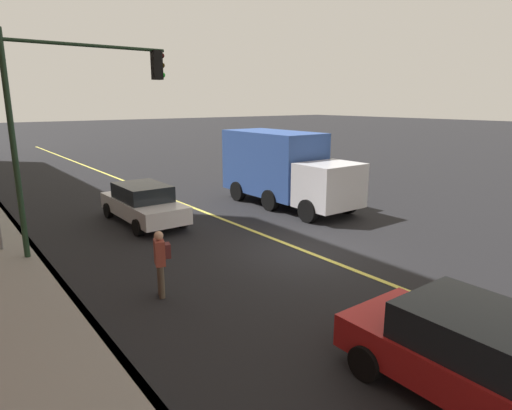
{
  "coord_description": "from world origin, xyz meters",
  "views": [
    {
      "loc": [
        -9.4,
        8.96,
        4.55
      ],
      "look_at": [
        0.25,
        1.68,
        1.67
      ],
      "focal_mm": 30.58,
      "sensor_mm": 36.0,
      "label": 1
    }
  ],
  "objects": [
    {
      "name": "ground",
      "position": [
        0.0,
        0.0,
        0.0
      ],
      "size": [
        200.0,
        200.0,
        0.0
      ],
      "primitive_type": "plane",
      "color": "black"
    },
    {
      "name": "sidewalk_slab",
      "position": [
        0.0,
        8.06,
        0.07
      ],
      "size": [
        80.0,
        2.8,
        0.15
      ],
      "primitive_type": "cube",
      "color": "gray",
      "rests_on": "ground"
    },
    {
      "name": "curb_edge",
      "position": [
        0.0,
        6.74,
        0.07
      ],
      "size": [
        80.0,
        0.16,
        0.15
      ],
      "primitive_type": "cube",
      "color": "slate",
      "rests_on": "ground"
    },
    {
      "name": "lane_stripe_center",
      "position": [
        0.0,
        0.0,
        0.01
      ],
      "size": [
        80.0,
        0.16,
        0.01
      ],
      "primitive_type": "cube",
      "color": "#D8CC4C",
      "rests_on": "ground"
    },
    {
      "name": "car_white",
      "position": [
        6.11,
        2.66,
        0.77
      ],
      "size": [
        4.58,
        1.93,
        1.49
      ],
      "color": "silver",
      "rests_on": "ground"
    },
    {
      "name": "car_red",
      "position": [
        -6.73,
        2.69,
        0.77
      ],
      "size": [
        4.19,
        2.06,
        1.49
      ],
      "color": "red",
      "rests_on": "ground"
    },
    {
      "name": "truck_blue",
      "position": [
        5.14,
        -3.52,
        1.69
      ],
      "size": [
        6.91,
        2.53,
        3.23
      ],
      "color": "silver",
      "rests_on": "ground"
    },
    {
      "name": "pedestrian_with_backpack",
      "position": [
        -0.34,
        4.93,
        0.94
      ],
      "size": [
        0.43,
        0.44,
        1.63
      ],
      "color": "brown",
      "rests_on": "ground"
    },
    {
      "name": "traffic_light_mast",
      "position": [
        4.16,
        5.37,
        4.41
      ],
      "size": [
        0.28,
        4.7,
        6.42
      ],
      "color": "#1E3823",
      "rests_on": "ground"
    }
  ]
}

